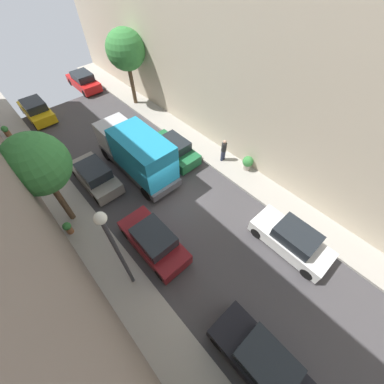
% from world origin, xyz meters
% --- Properties ---
extents(ground, '(32.00, 32.00, 0.00)m').
position_xyz_m(ground, '(0.00, 0.00, 0.00)').
color(ground, '#423F42').
extents(sidewalk_left, '(2.00, 44.00, 0.15)m').
position_xyz_m(sidewalk_left, '(-5.00, 0.00, 0.07)').
color(sidewalk_left, '#A8A399').
rests_on(sidewalk_left, ground).
extents(sidewalk_right, '(2.00, 44.00, 0.15)m').
position_xyz_m(sidewalk_right, '(5.00, 0.00, 0.07)').
color(sidewalk_right, '#A8A399').
rests_on(sidewalk_right, ground).
extents(building_right, '(6.00, 44.00, 16.13)m').
position_xyz_m(building_right, '(9.00, 0.00, 8.07)').
color(building_right, beige).
rests_on(building_right, ground).
extents(parked_car_left_0, '(1.78, 4.20, 1.57)m').
position_xyz_m(parked_car_left_0, '(-2.70, -8.78, 0.72)').
color(parked_car_left_0, black).
rests_on(parked_car_left_0, ground).
extents(parked_car_left_1, '(1.78, 4.20, 1.57)m').
position_xyz_m(parked_car_left_1, '(-2.70, -1.81, 0.72)').
color(parked_car_left_1, maroon).
rests_on(parked_car_left_1, ground).
extents(parked_car_left_2, '(1.78, 4.20, 1.57)m').
position_xyz_m(parked_car_left_2, '(-2.70, 4.55, 0.72)').
color(parked_car_left_2, gray).
rests_on(parked_car_left_2, ground).
extents(parked_car_left_3, '(1.78, 4.20, 1.57)m').
position_xyz_m(parked_car_left_3, '(-2.70, 15.02, 0.72)').
color(parked_car_left_3, gold).
rests_on(parked_car_left_3, ground).
extents(parked_car_right_0, '(1.78, 4.20, 1.57)m').
position_xyz_m(parked_car_right_0, '(2.70, -6.63, 0.72)').
color(parked_car_right_0, white).
rests_on(parked_car_right_0, ground).
extents(parked_car_right_1, '(1.78, 4.20, 1.57)m').
position_xyz_m(parked_car_right_1, '(2.70, 3.16, 0.72)').
color(parked_car_right_1, '#1E6638').
rests_on(parked_car_right_1, ground).
extents(parked_car_right_2, '(1.78, 4.20, 1.57)m').
position_xyz_m(parked_car_right_2, '(2.70, 17.19, 0.72)').
color(parked_car_right_2, red).
rests_on(parked_car_right_2, ground).
extents(delivery_truck, '(2.26, 6.60, 3.38)m').
position_xyz_m(delivery_truck, '(0.00, 3.46, 1.79)').
color(delivery_truck, '#4C4C51').
rests_on(delivery_truck, ground).
extents(pedestrian, '(0.40, 0.36, 1.72)m').
position_xyz_m(pedestrian, '(5.04, 0.43, 1.07)').
color(pedestrian, '#2D334C').
rests_on(pedestrian, sidewalk_right).
extents(street_tree_0, '(2.95, 2.95, 5.76)m').
position_xyz_m(street_tree_0, '(-5.16, 2.97, 4.40)').
color(street_tree_0, brown).
rests_on(street_tree_0, sidewalk_left).
extents(street_tree_1, '(3.09, 3.09, 6.04)m').
position_xyz_m(street_tree_1, '(4.79, 11.24, 4.60)').
color(street_tree_1, brown).
rests_on(street_tree_1, sidewalk_right).
extents(potted_plant_0, '(0.48, 0.48, 0.86)m').
position_xyz_m(potted_plant_0, '(-5.52, 13.86, 0.61)').
color(potted_plant_0, brown).
rests_on(potted_plant_0, sidewalk_left).
extents(potted_plant_3, '(0.73, 0.73, 1.05)m').
position_xyz_m(potted_plant_3, '(5.57, -1.33, 0.75)').
color(potted_plant_3, '#B2A899').
rests_on(potted_plant_3, sidewalk_right).
extents(potted_plant_4, '(0.44, 0.44, 0.82)m').
position_xyz_m(potted_plant_4, '(-5.68, 2.09, 0.60)').
color(potted_plant_4, brown).
rests_on(potted_plant_4, sidewalk_left).
extents(lamp_post, '(0.44, 0.44, 5.71)m').
position_xyz_m(lamp_post, '(-4.60, -2.57, 3.89)').
color(lamp_post, '#333338').
rests_on(lamp_post, sidewalk_left).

